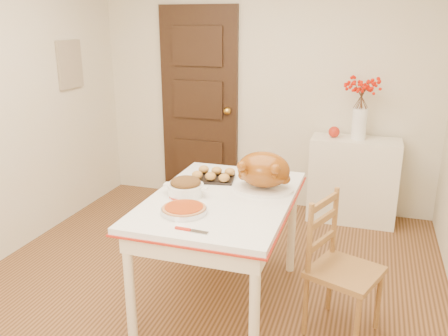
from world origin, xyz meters
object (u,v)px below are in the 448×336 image
(sideboard, at_px, (353,180))
(turkey_platter, at_px, (264,172))
(kitchen_table, at_px, (222,251))
(chair_oak, at_px, (345,269))
(pumpkin_pie, at_px, (184,209))

(sideboard, distance_m, turkey_platter, 1.73)
(kitchen_table, bearing_deg, sideboard, 66.20)
(turkey_platter, bearing_deg, chair_oak, -41.46)
(sideboard, xyz_separation_m, kitchen_table, (-0.77, -1.76, -0.01))
(pumpkin_pie, bearing_deg, chair_oak, 15.93)
(sideboard, distance_m, kitchen_table, 1.92)
(kitchen_table, xyz_separation_m, turkey_platter, (0.23, 0.20, 0.53))
(kitchen_table, distance_m, chair_oak, 0.82)
(sideboard, bearing_deg, pumpkin_pie, -113.36)
(sideboard, height_order, pumpkin_pie, pumpkin_pie)
(kitchen_table, height_order, turkey_platter, turkey_platter)
(kitchen_table, relative_size, pumpkin_pie, 4.91)
(chair_oak, relative_size, pumpkin_pie, 3.26)
(chair_oak, distance_m, pumpkin_pie, 1.06)
(sideboard, distance_m, chair_oak, 1.82)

